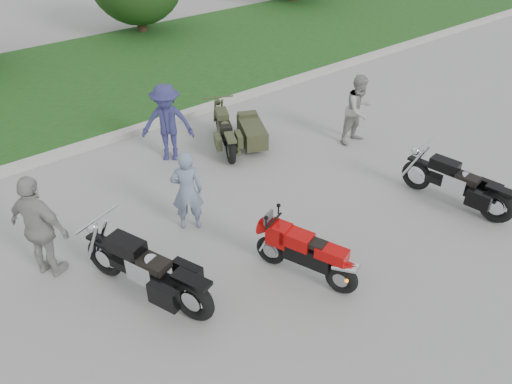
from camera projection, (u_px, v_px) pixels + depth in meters
ground at (300, 250)px, 8.95m from camera, size 80.00×80.00×0.00m
curb at (142, 128)px, 12.79m from camera, size 60.00×0.30×0.15m
grass_strip at (78, 81)px, 15.49m from camera, size 60.00×8.00×0.14m
sportbike_red at (308, 254)px, 8.09m from camera, size 0.79×1.81×0.89m
cruiser_left at (151, 273)px, 7.73m from camera, size 1.08×2.47×0.99m
cruiser_right at (461, 186)px, 9.84m from camera, size 0.59×2.34×0.90m
cruiser_sidecar at (241, 133)px, 11.90m from camera, size 1.58×2.01×0.83m
person_stripe at (187, 191)px, 9.09m from camera, size 0.70×0.64×1.62m
person_grey at (359, 110)px, 11.89m from camera, size 0.84×0.66×1.70m
person_denim at (167, 123)px, 11.16m from camera, size 1.34×1.27×1.82m
person_back at (40, 228)px, 7.97m from camera, size 0.94×1.19×1.89m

